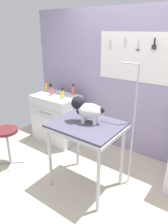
{
  "coord_description": "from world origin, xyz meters",
  "views": [
    {
      "loc": [
        1.24,
        -1.75,
        1.99
      ],
      "look_at": [
        -0.15,
        0.15,
        1.04
      ],
      "focal_mm": 33.5,
      "sensor_mm": 36.0,
      "label": 1
    }
  ],
  "objects_px": {
    "grooming_arm": "(132,133)",
    "counter_left": "(57,118)",
    "pump_bottle_white": "(47,87)",
    "stool": "(7,136)",
    "grooming_table": "(86,131)",
    "dog": "(86,109)"
  },
  "relations": [
    {
      "from": "grooming_arm",
      "to": "counter_left",
      "type": "distance_m",
      "value": 1.67
    },
    {
      "from": "pump_bottle_white",
      "to": "counter_left",
      "type": "bearing_deg",
      "value": -16.0
    },
    {
      "from": "counter_left",
      "to": "stool",
      "type": "height_order",
      "value": "counter_left"
    },
    {
      "from": "grooming_table",
      "to": "dog",
      "type": "xyz_separation_m",
      "value": [
        -0.03,
        0.04,
        0.27
      ]
    },
    {
      "from": "grooming_table",
      "to": "dog",
      "type": "relative_size",
      "value": 2.13
    },
    {
      "from": "grooming_table",
      "to": "pump_bottle_white",
      "type": "xyz_separation_m",
      "value": [
        -1.49,
        0.79,
        0.15
      ]
    },
    {
      "from": "counter_left",
      "to": "stool",
      "type": "xyz_separation_m",
      "value": [
        -0.06,
        -1.03,
        0.06
      ]
    },
    {
      "from": "counter_left",
      "to": "dog",
      "type": "bearing_deg",
      "value": -30.29
    },
    {
      "from": "dog",
      "to": "stool",
      "type": "xyz_separation_m",
      "value": [
        -1.2,
        -0.36,
        -0.59
      ]
    },
    {
      "from": "grooming_table",
      "to": "grooming_arm",
      "type": "distance_m",
      "value": 0.58
    },
    {
      "from": "dog",
      "to": "pump_bottle_white",
      "type": "relative_size",
      "value": 2.1
    },
    {
      "from": "stool",
      "to": "grooming_arm",
      "type": "bearing_deg",
      "value": 22.57
    },
    {
      "from": "grooming_arm",
      "to": "dog",
      "type": "xyz_separation_m",
      "value": [
        -0.47,
        -0.33,
        0.32
      ]
    },
    {
      "from": "grooming_table",
      "to": "counter_left",
      "type": "relative_size",
      "value": 1.04
    },
    {
      "from": "grooming_arm",
      "to": "counter_left",
      "type": "bearing_deg",
      "value": 168.36
    },
    {
      "from": "grooming_table",
      "to": "pump_bottle_white",
      "type": "height_order",
      "value": "pump_bottle_white"
    },
    {
      "from": "pump_bottle_white",
      "to": "grooming_table",
      "type": "bearing_deg",
      "value": -28.0
    },
    {
      "from": "grooming_arm",
      "to": "stool",
      "type": "bearing_deg",
      "value": -157.43
    },
    {
      "from": "grooming_table",
      "to": "pump_bottle_white",
      "type": "relative_size",
      "value": 4.47
    },
    {
      "from": "grooming_arm",
      "to": "dog",
      "type": "bearing_deg",
      "value": -144.71
    },
    {
      "from": "grooming_table",
      "to": "dog",
      "type": "height_order",
      "value": "dog"
    },
    {
      "from": "stool",
      "to": "pump_bottle_white",
      "type": "distance_m",
      "value": 1.24
    }
  ]
}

